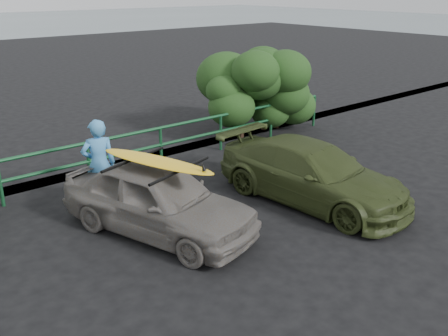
# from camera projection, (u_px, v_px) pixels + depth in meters

# --- Properties ---
(ground) EXTENTS (80.00, 80.00, 0.00)m
(ground) POSITION_uv_depth(u_px,v_px,m) (270.00, 251.00, 8.82)
(ground) COLOR black
(guardrail) EXTENTS (14.00, 0.08, 1.04)m
(guardrail) POSITION_uv_depth(u_px,v_px,m) (127.00, 154.00, 12.24)
(guardrail) COLOR #144725
(guardrail) RESTS_ON ground
(shrub_right) EXTENTS (3.20, 2.40, 2.46)m
(shrub_right) POSITION_uv_depth(u_px,v_px,m) (260.00, 95.00, 15.36)
(shrub_right) COLOR #204118
(shrub_right) RESTS_ON ground
(sedan) EXTENTS (2.65, 4.21, 1.33)m
(sedan) POSITION_uv_depth(u_px,v_px,m) (158.00, 200.00, 9.29)
(sedan) COLOR #66615B
(sedan) RESTS_ON ground
(olive_vehicle) EXTENTS (2.20, 4.54, 1.27)m
(olive_vehicle) POSITION_uv_depth(u_px,v_px,m) (312.00, 173.00, 10.66)
(olive_vehicle) COLOR #333E1B
(olive_vehicle) RESTS_ON ground
(man) EXTENTS (0.80, 0.64, 1.91)m
(man) POSITION_uv_depth(u_px,v_px,m) (99.00, 164.00, 10.26)
(man) COLOR #428BC8
(man) RESTS_ON ground
(roof_rack) EXTENTS (1.92, 1.59, 0.06)m
(roof_rack) POSITION_uv_depth(u_px,v_px,m) (156.00, 165.00, 9.05)
(roof_rack) COLOR black
(roof_rack) RESTS_ON sedan
(surfboard) EXTENTS (1.25, 2.58, 0.08)m
(surfboard) POSITION_uv_depth(u_px,v_px,m) (156.00, 161.00, 9.03)
(surfboard) COLOR yellow
(surfboard) RESTS_ON roof_rack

